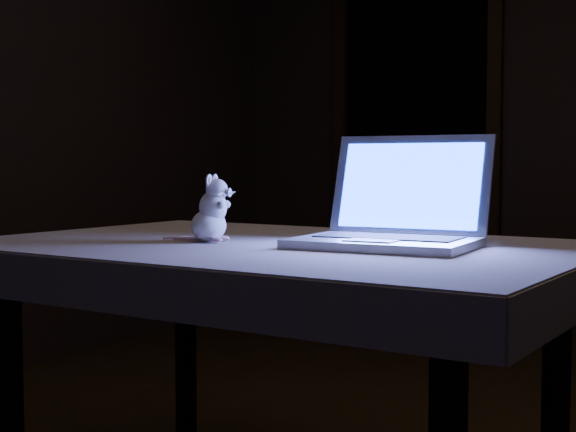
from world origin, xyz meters
The scene contains 5 objects.
doorway centered at (-1.10, 2.50, 1.06)m, with size 1.06×0.36×2.13m, color black, non-canonical shape.
table centered at (-0.26, -0.35, 0.38)m, with size 1.41×0.91×0.75m, color black, non-canonical shape.
tablecloth centered at (-0.25, -0.34, 0.71)m, with size 1.52×1.01×0.11m, color beige, non-canonical shape.
laptop centered at (0.02, -0.32, 0.90)m, with size 0.42×0.37×0.28m, color silver, non-canonical shape.
plush_mouse centered at (-0.42, -0.42, 0.85)m, with size 0.12×0.12×0.17m, color white, non-canonical shape.
Camera 1 is at (0.86, -2.12, 0.96)m, focal length 52.00 mm.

